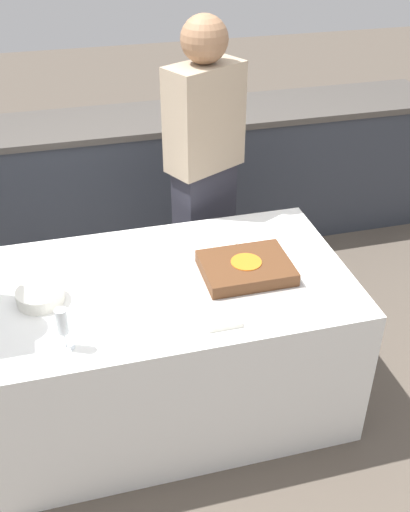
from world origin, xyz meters
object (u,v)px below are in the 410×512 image
(cake, at_px, (246,268))
(person_cutting_cake, at_px, (204,174))
(wine_glass, at_px, (62,323))
(plate_stack, at_px, (40,296))

(cake, bearing_deg, person_cutting_cake, 90.00)
(wine_glass, bearing_deg, plate_stack, 104.95)
(plate_stack, distance_m, wine_glass, 0.34)
(wine_glass, relative_size, person_cutting_cake, 0.11)
(plate_stack, height_order, wine_glass, wine_glass)
(cake, xyz_separation_m, plate_stack, (-0.89, 0.03, -0.00))
(cake, distance_m, person_cutting_cake, 0.74)
(wine_glass, bearing_deg, person_cutting_cake, 51.78)
(wine_glass, bearing_deg, cake, 19.78)
(wine_glass, height_order, person_cutting_cake, person_cutting_cake)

